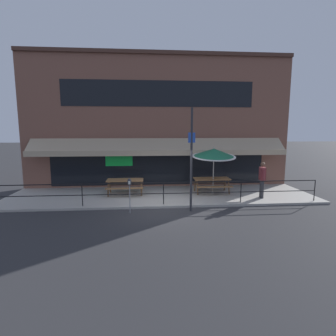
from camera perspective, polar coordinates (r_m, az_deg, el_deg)
The scene contains 10 objects.
ground_plane at distance 11.27m, azimuth -0.88°, elevation -8.78°, with size 120.00×120.00×0.00m, color #2D2D30.
patio_deck at distance 13.18m, azimuth -1.47°, elevation -6.01°, with size 15.00×4.00×0.10m, color #ADA89E.
restaurant_building at distance 14.99m, azimuth -2.02°, elevation 9.93°, with size 15.00×1.60×7.52m.
patio_railing at distance 11.35m, azimuth -0.99°, elevation -4.47°, with size 13.84×0.04×0.97m.
picnic_table_left at distance 13.23m, azimuth -9.30°, elevation -3.15°, with size 1.80×1.42×0.76m.
picnic_table_centre at distance 13.57m, azimuth 9.50°, elevation -2.86°, with size 1.80×1.42×0.76m.
patio_umbrella_centre at distance 13.11m, azimuth 9.95°, elevation 3.24°, with size 2.14×2.14×2.40m.
pedestrian_walking at distance 13.16m, azimuth 19.82°, elevation -2.04°, with size 0.31×0.61×1.71m.
parking_meter_near at distance 10.47m, azimuth -8.38°, elevation -3.71°, with size 0.15×0.16×1.42m.
street_sign_pole at distance 10.52m, azimuth 5.11°, elevation 1.91°, with size 0.28×0.09×4.18m.
Camera 1 is at (-0.72, -10.75, 3.32)m, focal length 28.00 mm.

